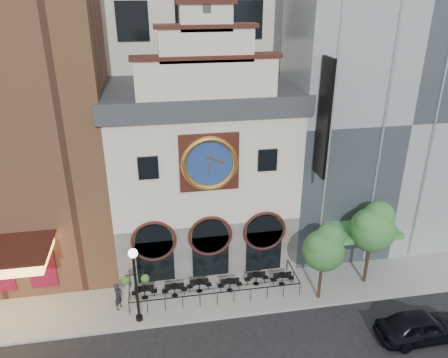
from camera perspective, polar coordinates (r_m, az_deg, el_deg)
name	(u,v)px	position (r m, az deg, el deg)	size (l,w,h in m)	color
ground	(221,320)	(27.27, -0.46, -17.92)	(120.00, 120.00, 0.00)	black
sidewalk	(214,292)	(29.11, -1.31, -14.57)	(44.00, 5.00, 0.15)	gray
clock_building	(201,167)	(30.33, -2.97, 1.60)	(12.60, 8.78, 18.65)	#605E5B
retail_building	(368,102)	(35.11, 18.26, 9.49)	(14.00, 14.40, 20.00)	gray
cafe_railing	(214,286)	(28.79, -1.32, -13.75)	(10.60, 2.60, 0.90)	black
bistro_0	(144,292)	(28.70, -10.35, -14.31)	(1.58, 0.68, 0.90)	black
bistro_1	(175,290)	(28.59, -6.48, -14.19)	(1.58, 0.68, 0.90)	black
bistro_2	(199,285)	(28.82, -3.26, -13.70)	(1.58, 0.68, 0.90)	black
bistro_3	(230,285)	(28.84, 0.78, -13.63)	(1.58, 0.68, 0.90)	black
bistro_4	(256,278)	(29.45, 4.23, -12.79)	(1.58, 0.68, 0.90)	black
bistro_5	(282,278)	(29.60, 7.61, -12.76)	(1.58, 0.68, 0.90)	black
car_right	(421,326)	(27.88, 24.34, -17.10)	(2.01, 4.99, 1.70)	black
pedestrian	(118,296)	(27.99, -13.65, -14.68)	(0.65, 0.42, 1.77)	black
lamppost	(135,277)	(25.63, -11.51, -12.48)	(1.57, 0.54, 4.91)	black
tree_left	(324,247)	(27.14, 12.95, -8.69)	(2.61, 2.52, 5.03)	#382619
tree_right	(373,226)	(29.17, 18.89, -5.87)	(2.96, 2.85, 5.70)	#382619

